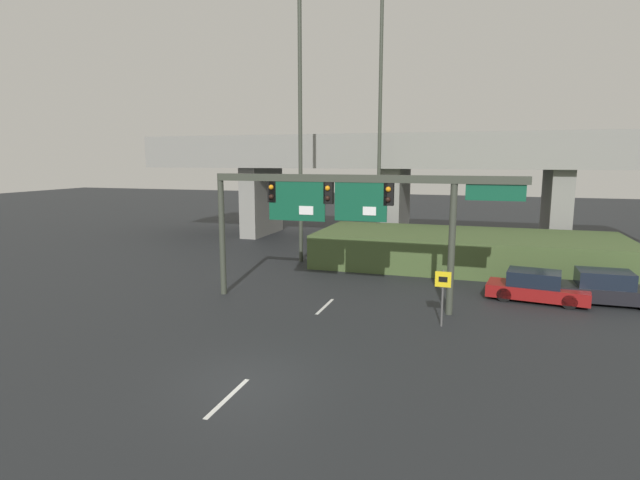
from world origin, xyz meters
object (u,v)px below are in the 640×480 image
at_px(highway_light_pole_far, 300,112).
at_px(parked_sedan_near_right, 536,287).
at_px(signal_gantry, 345,202).
at_px(parked_sedan_mid_right, 606,288).
at_px(speed_limit_sign, 443,290).
at_px(highway_light_pole_near, 380,118).

xyz_separation_m(highway_light_pole_far, parked_sedan_near_right, (13.22, -5.09, -8.58)).
bearing_deg(signal_gantry, parked_sedan_mid_right, 18.99).
bearing_deg(parked_sedan_near_right, parked_sedan_mid_right, 18.05).
distance_m(signal_gantry, speed_limit_sign, 5.59).
distance_m(highway_light_pole_near, parked_sedan_near_right, 16.12).
distance_m(highway_light_pole_near, highway_light_pole_far, 6.34).
bearing_deg(highway_light_pole_far, parked_sedan_mid_right, -15.81).
bearing_deg(signal_gantry, parked_sedan_near_right, 22.10).
relative_size(signal_gantry, parked_sedan_mid_right, 3.15).
xyz_separation_m(speed_limit_sign, parked_sedan_mid_right, (6.77, 5.46, -0.77)).
bearing_deg(speed_limit_sign, highway_light_pole_near, 110.09).
height_order(highway_light_pole_far, parked_sedan_mid_right, highway_light_pole_far).
bearing_deg(parked_sedan_near_right, signal_gantry, -149.67).
distance_m(highway_light_pole_far, parked_sedan_mid_right, 18.85).
bearing_deg(highway_light_pole_far, signal_gantry, -58.80).
bearing_deg(highway_light_pole_near, signal_gantry, -84.99).
bearing_deg(parked_sedan_mid_right, signal_gantry, -161.24).
bearing_deg(parked_sedan_mid_right, speed_limit_sign, -141.32).
height_order(speed_limit_sign, highway_light_pole_near, highway_light_pole_near).
bearing_deg(speed_limit_sign, parked_sedan_mid_right, 38.91).
height_order(highway_light_pole_far, parked_sedan_near_right, highway_light_pole_far).
height_order(parked_sedan_near_right, parked_sedan_mid_right, parked_sedan_mid_right).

